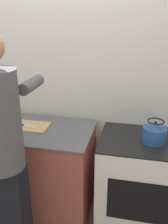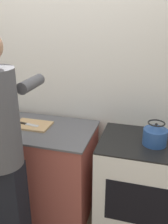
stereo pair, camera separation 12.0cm
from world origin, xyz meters
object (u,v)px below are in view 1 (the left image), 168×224
at_px(person, 3,149).
at_px(knife, 26,126).
at_px(cutting_board, 30,126).
at_px(bowl_prep, 3,117).
at_px(kettle, 155,133).
at_px(oven, 139,183).

xyz_separation_m(person, knife, (-0.09, 0.57, -0.08)).
distance_m(cutting_board, bowl_prep, 0.36).
height_order(person, knife, person).
bearing_deg(kettle, cutting_board, 176.89).
xyz_separation_m(person, bowl_prep, (-0.40, 0.70, -0.07)).
xyz_separation_m(oven, kettle, (0.09, -0.02, 0.53)).
relative_size(kettle, bowl_prep, 1.04).
distance_m(person, cutting_board, 0.60).
bearing_deg(bowl_prep, cutting_board, -17.01).
relative_size(oven, kettle, 4.58).
relative_size(oven, cutting_board, 2.57).
xyz_separation_m(knife, bowl_prep, (-0.31, 0.13, 0.01)).
xyz_separation_m(cutting_board, bowl_prep, (-0.35, 0.11, 0.02)).
bearing_deg(knife, bowl_prep, 165.95).
bearing_deg(person, knife, 99.08).
xyz_separation_m(oven, person, (-1.00, -0.55, 0.55)).
bearing_deg(kettle, knife, 177.97).
bearing_deg(bowl_prep, knife, -22.22).
height_order(kettle, bowl_prep, kettle).
bearing_deg(person, bowl_prep, 119.83).
xyz_separation_m(cutting_board, knife, (-0.04, -0.02, 0.01)).
bearing_deg(person, cutting_board, 95.22).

